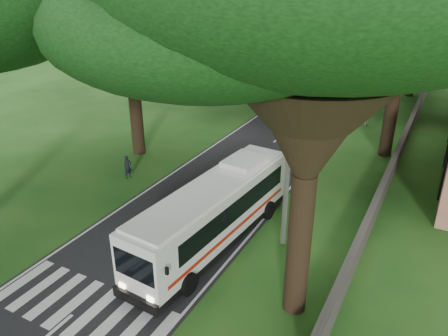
# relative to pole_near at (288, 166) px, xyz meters

# --- Properties ---
(ground) EXTENTS (140.00, 140.00, 0.00)m
(ground) POSITION_rel_pole_near_xyz_m (-5.50, -6.00, -4.18)
(ground) COLOR #194A15
(ground) RESTS_ON ground
(road) EXTENTS (8.00, 120.00, 0.04)m
(road) POSITION_rel_pole_near_xyz_m (-5.50, 19.00, -4.17)
(road) COLOR black
(road) RESTS_ON ground
(crosswalk) EXTENTS (8.00, 3.00, 0.01)m
(crosswalk) POSITION_rel_pole_near_xyz_m (-5.50, -8.00, -4.18)
(crosswalk) COLOR silver
(crosswalk) RESTS_ON ground
(property_wall) EXTENTS (0.35, 50.00, 1.20)m
(property_wall) POSITION_rel_pole_near_xyz_m (3.50, 18.00, -3.58)
(property_wall) COLOR #383533
(property_wall) RESTS_ON ground
(pole_near) EXTENTS (1.60, 0.24, 8.00)m
(pole_near) POSITION_rel_pole_near_xyz_m (0.00, 0.00, 0.00)
(pole_near) COLOR gray
(pole_near) RESTS_ON ground
(pole_mid) EXTENTS (1.60, 0.24, 8.00)m
(pole_mid) POSITION_rel_pole_near_xyz_m (0.00, 20.00, 0.00)
(pole_mid) COLOR gray
(pole_mid) RESTS_ON ground
(pole_far) EXTENTS (1.60, 0.24, 8.00)m
(pole_far) POSITION_rel_pole_near_xyz_m (0.00, 40.00, 0.00)
(pole_far) COLOR gray
(pole_far) RESTS_ON ground
(coach_bus) EXTENTS (3.27, 11.19, 3.25)m
(coach_bus) POSITION_rel_pole_near_xyz_m (-2.98, -1.48, -2.43)
(coach_bus) COLOR white
(coach_bus) RESTS_ON ground
(distant_car_a) EXTENTS (2.43, 4.51, 1.46)m
(distant_car_a) POSITION_rel_pole_near_xyz_m (-6.54, 26.56, -3.42)
(distant_car_a) COLOR #9C9CA1
(distant_car_a) RESTS_ON road
(distant_car_b) EXTENTS (2.14, 4.05, 1.27)m
(distant_car_b) POSITION_rel_pole_near_xyz_m (-6.48, 49.46, -3.51)
(distant_car_b) COLOR navy
(distant_car_b) RESTS_ON road
(distant_car_c) EXTENTS (2.79, 4.37, 1.18)m
(distant_car_c) POSITION_rel_pole_near_xyz_m (-2.50, 52.61, -3.56)
(distant_car_c) COLOR maroon
(distant_car_c) RESTS_ON road
(pedestrian) EXTENTS (0.52, 0.64, 1.53)m
(pedestrian) POSITION_rel_pole_near_xyz_m (-11.46, 2.26, -3.42)
(pedestrian) COLOR black
(pedestrian) RESTS_ON ground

